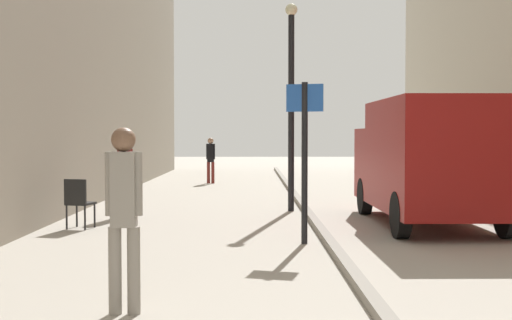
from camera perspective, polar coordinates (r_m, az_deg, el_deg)
The scene contains 9 objects.
ground_plane at distance 14.21m, azimuth -1.78°, elevation -4.95°, with size 80.00×80.00×0.00m, color #A8A093.
kerb_strip at distance 14.25m, azimuth 4.60°, elevation -4.69°, with size 0.16×40.00×0.12m, color gray.
pedestrian_main_foreground at distance 14.59m, azimuth -11.12°, elevation -0.98°, with size 0.33×0.22×1.68m.
pedestrian_mid_block at distance 24.30m, azimuth -3.90°, elevation 0.25°, with size 0.33×0.22×1.66m.
pedestrian_far_crossing at distance 6.63m, azimuth -11.21°, elevation -3.94°, with size 0.36×0.24×1.83m.
delivery_van at distance 13.37m, azimuth 14.46°, elevation 0.10°, with size 2.06×5.02×2.42m.
street_sign_post at distance 10.73m, azimuth 4.17°, elevation 1.02°, with size 0.59×0.19×2.60m.
lamp_post at distance 15.40m, azimuth 3.03°, elevation 5.74°, with size 0.28×0.28×4.76m.
cafe_chair_near_window at distance 12.88m, azimuth -14.94°, elevation -3.31°, with size 0.54×0.54×0.94m.
Camera 1 is at (0.34, -2.09, 1.75)m, focal length 46.84 mm.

